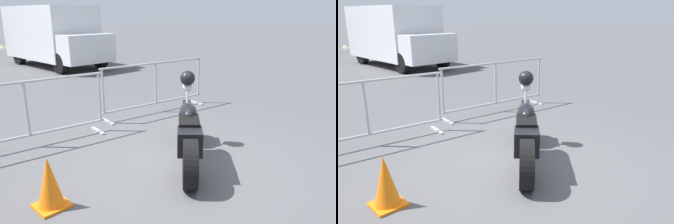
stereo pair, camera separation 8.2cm
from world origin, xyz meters
TOP-DOWN VIEW (x-y plane):
  - ground_plane at (0.00, 0.00)m, footprint 120.00×120.00m
  - motorcycle at (0.29, -0.04)m, footprint 1.66×1.57m
  - crowd_barrier_near at (-1.08, 2.07)m, footprint 2.53×0.74m
  - crowd_barrier_far at (1.65, 2.07)m, footprint 2.53×0.74m
  - delivery_van at (3.28, 9.69)m, footprint 2.12×5.05m
  - planter_island at (5.52, 17.86)m, footprint 3.45×3.45m
  - traffic_cone at (-1.64, 0.25)m, footprint 0.34×0.34m

SIDE VIEW (x-z plane):
  - ground_plane at x=0.00m, z-range 0.00..0.00m
  - traffic_cone at x=-1.64m, z-range -0.01..0.58m
  - planter_island at x=5.52m, z-range -0.20..0.91m
  - motorcycle at x=0.29m, z-range -0.14..1.05m
  - crowd_barrier_near at x=-1.08m, z-range 0.02..1.09m
  - crowd_barrier_far at x=1.65m, z-range 0.02..1.09m
  - delivery_van at x=3.28m, z-range 0.09..2.40m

